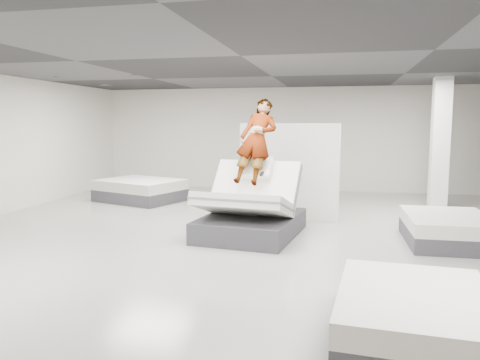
# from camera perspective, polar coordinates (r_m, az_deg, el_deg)

# --- Properties ---
(room) EXTENTS (14.00, 14.04, 3.20)m
(room) POSITION_cam_1_polar(r_m,az_deg,el_deg) (7.89, 0.08, 3.32)
(room) COLOR #A6A49C
(room) RESTS_ON ground
(hero_bed) EXTENTS (1.90, 2.37, 1.47)m
(hero_bed) POSITION_cam_1_polar(r_m,az_deg,el_deg) (8.73, 1.30, -3.97)
(hero_bed) COLOR #3E3E43
(hero_bed) RESTS_ON floor
(person) EXTENTS (0.88, 1.85, 1.26)m
(person) POSITION_cam_1_polar(r_m,az_deg,el_deg) (8.92, 2.01, 2.48)
(person) COLOR slate
(person) RESTS_ON hero_bed
(remote) EXTENTS (0.07, 0.15, 0.08)m
(remote) POSITION_cam_1_polar(r_m,az_deg,el_deg) (8.55, 2.70, 0.73)
(remote) COLOR black
(remote) RESTS_ON person
(divider_panel) EXTENTS (2.26, 0.68, 2.10)m
(divider_panel) POSITION_cam_1_polar(r_m,az_deg,el_deg) (10.35, 5.81, 1.09)
(divider_panel) COLOR white
(divider_panel) RESTS_ON floor
(flat_bed_right_far) EXTENTS (1.41, 1.86, 0.50)m
(flat_bed_right_far) POSITION_cam_1_polar(r_m,az_deg,el_deg) (8.99, 23.93, -5.52)
(flat_bed_right_far) COLOR #3E3E43
(flat_bed_right_far) RESTS_ON floor
(flat_bed_right_near) EXTENTS (1.54, 1.97, 0.51)m
(flat_bed_right_near) POSITION_cam_1_polar(r_m,az_deg,el_deg) (4.93, 20.39, -15.52)
(flat_bed_right_near) COLOR #3E3E43
(flat_bed_right_near) RESTS_ON floor
(flat_bed_left_far) EXTENTS (2.52, 2.20, 0.58)m
(flat_bed_left_far) POSITION_cam_1_polar(r_m,az_deg,el_deg) (12.92, -12.05, -1.24)
(flat_bed_left_far) COLOR #3E3E43
(flat_bed_left_far) RESTS_ON floor
(column) EXTENTS (0.40, 0.40, 3.20)m
(column) POSITION_cam_1_polar(r_m,az_deg,el_deg) (12.43, 23.19, 4.10)
(column) COLOR white
(column) RESTS_ON floor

